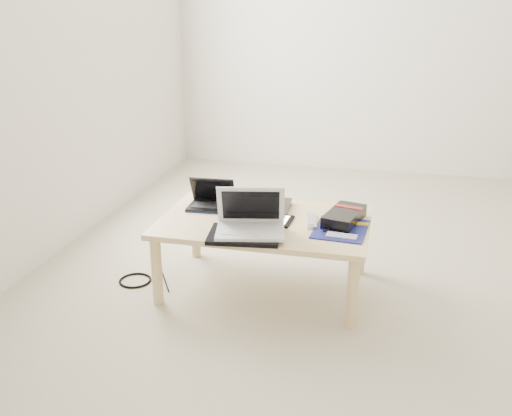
% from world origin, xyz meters
% --- Properties ---
extents(ground, '(4.00, 4.00, 0.00)m').
position_xyz_m(ground, '(0.00, 0.00, 0.00)').
color(ground, '#B9B096').
rests_on(ground, ground).
extents(coffee_table, '(1.10, 0.70, 0.40)m').
position_xyz_m(coffee_table, '(-0.63, -0.49, 0.35)').
color(coffee_table, '#D4B27F').
rests_on(coffee_table, ground).
extents(book, '(0.35, 0.29, 0.03)m').
position_xyz_m(book, '(-0.69, -0.34, 0.42)').
color(book, black).
rests_on(book, coffee_table).
extents(netbook, '(0.26, 0.20, 0.17)m').
position_xyz_m(netbook, '(-0.96, -0.37, 0.44)').
color(netbook, black).
rests_on(netbook, coffee_table).
extents(tablet, '(0.23, 0.18, 0.01)m').
position_xyz_m(tablet, '(-0.59, -0.49, 0.41)').
color(tablet, black).
rests_on(tablet, coffee_table).
extents(remote, '(0.09, 0.22, 0.02)m').
position_xyz_m(remote, '(-0.38, -0.46, 0.41)').
color(remote, '#B4B4B9').
rests_on(remote, coffee_table).
extents(neoprene_sleeve, '(0.38, 0.30, 0.02)m').
position_xyz_m(neoprene_sleeve, '(-0.67, -0.74, 0.41)').
color(neoprene_sleeve, black).
rests_on(neoprene_sleeve, coffee_table).
extents(white_laptop, '(0.38, 0.30, 0.23)m').
position_xyz_m(white_laptop, '(-0.65, -0.70, 0.47)').
color(white_laptop, silver).
rests_on(white_laptop, neoprene_sleeve).
extents(motherboard, '(0.28, 0.34, 0.02)m').
position_xyz_m(motherboard, '(-0.22, -0.53, 0.40)').
color(motherboard, '#0B104C').
rests_on(motherboard, coffee_table).
extents(gpu_box, '(0.22, 0.33, 0.07)m').
position_xyz_m(gpu_box, '(-0.22, -0.42, 0.43)').
color(gpu_box, black).
rests_on(gpu_box, coffee_table).
extents(cable_coil, '(0.11, 0.11, 0.01)m').
position_xyz_m(cable_coil, '(-0.75, -0.54, 0.41)').
color(cable_coil, black).
rests_on(cable_coil, coffee_table).
extents(floor_cable_coil, '(0.20, 0.20, 0.01)m').
position_xyz_m(floor_cable_coil, '(-1.35, -0.59, 0.01)').
color(floor_cable_coil, black).
rests_on(floor_cable_coil, ground).
extents(floor_cable_trail, '(0.20, 0.32, 0.01)m').
position_xyz_m(floor_cable_trail, '(-1.22, -0.51, 0.00)').
color(floor_cable_trail, black).
rests_on(floor_cable_trail, ground).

